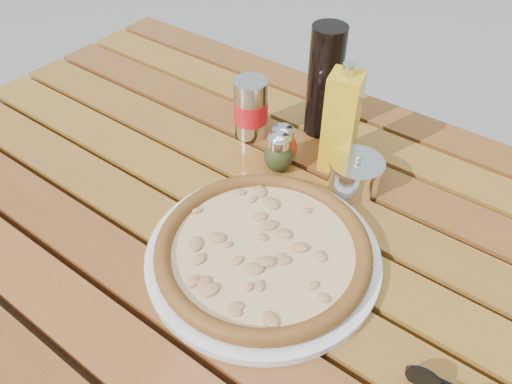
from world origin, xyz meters
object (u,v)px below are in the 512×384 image
Objects in this scene: soda_can at (251,109)px; parmesan_tin at (355,174)px; table at (249,241)px; pepper_shaker at (283,145)px; oregano_shaker at (279,153)px; pizza at (263,249)px; olive_oil_cruet at (341,123)px; plate at (263,255)px; dark_bottle at (325,82)px.

parmesan_tin is (0.24, -0.02, -0.03)m from soda_can.
pepper_shaker reaches higher than table.
soda_can reaches higher than pepper_shaker.
pepper_shaker is 0.11m from soda_can.
pepper_shaker is at bearing 106.97° from oregano_shaker.
pizza is 2.20× the size of olive_oil_cruet.
table is at bearing -78.70° from oregano_shaker.
soda_can is at bearing 130.23° from plate.
table is 0.14m from pizza.
soda_can is (-0.11, 0.06, 0.02)m from oregano_shaker.
pepper_shaker is 0.12m from olive_oil_cruet.
pepper_shaker is 1.00× the size of oregano_shaker.
oregano_shaker reaches higher than plate.
pizza is at bearing -26.57° from plate.
pizza is (0.08, -0.07, 0.10)m from table.
soda_can is 0.19m from olive_oil_cruet.
dark_bottle reaches higher than plate.
dark_bottle is 1.83× the size of soda_can.
oregano_shaker is 0.68× the size of soda_can.
oregano_shaker reaches higher than parmesan_tin.
soda_can is (-0.10, 0.03, 0.02)m from pepper_shaker.
soda_can is at bearing -137.90° from dark_bottle.
plate is at bearing -84.96° from olive_oil_cruet.
olive_oil_cruet reaches higher than pizza.
pepper_shaker is (-0.11, 0.21, 0.02)m from pizza.
dark_bottle reaches higher than olive_oil_cruet.
parmesan_tin reaches higher than plate.
table is 17.07× the size of pepper_shaker.
dark_bottle reaches higher than soda_can.
pizza is 2.10× the size of dark_bottle.
plate is 0.24m from pepper_shaker.
pizza is 3.84× the size of soda_can.
table is 17.07× the size of oregano_shaker.
oregano_shaker is 0.12m from soda_can.
parmesan_tin reaches higher than pizza.
olive_oil_cruet is at bearing 73.92° from table.
plate reaches higher than table.
oregano_shaker is 0.14m from parmesan_tin.
soda_can is at bearing 130.23° from pizza.
olive_oil_cruet is 0.09m from parmesan_tin.
oregano_shaker reaches higher than table.
pizza is at bearing -62.67° from pepper_shaker.
olive_oil_cruet is (0.06, 0.19, 0.17)m from table.
oregano_shaker is (-0.02, 0.12, 0.11)m from table.
dark_bottle is at bearing 90.85° from oregano_shaker.
oregano_shaker is 0.66× the size of parmesan_tin.
dark_bottle reaches higher than table.
pizza reaches higher than table.
parmesan_tin reaches higher than table.
parmesan_tin is (0.03, 0.23, 0.01)m from pizza.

